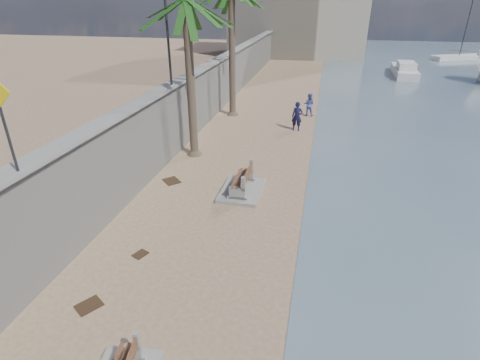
{
  "coord_description": "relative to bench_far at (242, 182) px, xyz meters",
  "views": [
    {
      "loc": [
        2.3,
        -5.63,
        7.54
      ],
      "look_at": [
        -0.5,
        7.0,
        1.2
      ],
      "focal_mm": 28.0,
      "sensor_mm": 36.0,
      "label": 1
    }
  ],
  "objects": [
    {
      "name": "seawall",
      "position": [
        -4.49,
        11.7,
        1.3
      ],
      "size": [
        0.45,
        70.0,
        3.5
      ],
      "primitive_type": "cube",
      "color": "gray",
      "rests_on": "ground_plane"
    },
    {
      "name": "debris_c",
      "position": [
        -3.33,
        0.3,
        -0.44
      ],
      "size": [
        1.01,
        1.01,
        0.03
      ],
      "primitive_type": "cube",
      "rotation": [
        0.0,
        0.0,
        5.51
      ],
      "color": "#382616",
      "rests_on": "ground_plane"
    },
    {
      "name": "sailboat_west",
      "position": [
        20.29,
        43.13,
        -0.14
      ],
      "size": [
        7.61,
        5.12,
        9.58
      ],
      "color": "silver",
      "rests_on": "bay_water"
    },
    {
      "name": "bench_far",
      "position": [
        0.0,
        0.0,
        0.0
      ],
      "size": [
        1.71,
        2.49,
        1.04
      ],
      "color": "gray",
      "rests_on": "ground_plane"
    },
    {
      "name": "ground_plane",
      "position": [
        0.71,
        -8.3,
        -0.45
      ],
      "size": [
        140.0,
        140.0,
        0.0
      ],
      "primitive_type": "plane",
      "color": "#9F7E61"
    },
    {
      "name": "wall_cap",
      "position": [
        -4.49,
        11.7,
        3.1
      ],
      "size": [
        0.8,
        70.0,
        0.12
      ],
      "primitive_type": "cube",
      "color": "gray",
      "rests_on": "seawall"
    },
    {
      "name": "streetlight",
      "position": [
        -4.39,
        3.7,
        6.19
      ],
      "size": [
        0.28,
        0.28,
        5.12
      ],
      "color": "#2D2D33",
      "rests_on": "wall_cap"
    },
    {
      "name": "end_building",
      "position": [
        -1.29,
        43.7,
        6.55
      ],
      "size": [
        18.0,
        12.0,
        14.0
      ],
      "primitive_type": "cube",
      "color": "#B7AA93",
      "rests_on": "ground_plane"
    },
    {
      "name": "pedestrian_sign",
      "position": [
        -4.29,
        -6.8,
        4.7
      ],
      "size": [
        0.78,
        0.07,
        2.4
      ],
      "color": "#2D2D33",
      "rests_on": "wall_cap"
    },
    {
      "name": "debris_d",
      "position": [
        -2.29,
        -5.0,
        -0.44
      ],
      "size": [
        0.52,
        0.57,
        0.03
      ],
      "primitive_type": "cube",
      "rotation": [
        0.0,
        0.0,
        1.17
      ],
      "color": "#382616",
      "rests_on": "ground_plane"
    },
    {
      "name": "palm_mid",
      "position": [
        -3.34,
        3.58,
        6.89
      ],
      "size": [
        5.0,
        5.0,
        8.35
      ],
      "color": "brown",
      "rests_on": "ground_plane"
    },
    {
      "name": "yacht_far",
      "position": [
        11.25,
        29.79,
        -0.1
      ],
      "size": [
        2.39,
        7.52,
        1.5
      ],
      "primitive_type": null,
      "rotation": [
        0.0,
        0.0,
        1.53
      ],
      "color": "silver",
      "rests_on": "bay_water"
    },
    {
      "name": "debris_b",
      "position": [
        -2.64,
        -7.39,
        -0.44
      ],
      "size": [
        0.79,
        0.83,
        0.03
      ],
      "primitive_type": "cube",
      "rotation": [
        0.0,
        0.0,
        4.13
      ],
      "color": "#382616",
      "rests_on": "ground_plane"
    },
    {
      "name": "person_a",
      "position": [
        1.59,
        8.8,
        0.57
      ],
      "size": [
        0.76,
        0.54,
        2.05
      ],
      "primitive_type": "imported",
      "rotation": [
        0.0,
        0.0,
        -0.05
      ],
      "color": "#131233",
      "rests_on": "ground_plane"
    },
    {
      "name": "person_b",
      "position": [
        2.14,
        12.25,
        0.42
      ],
      "size": [
        0.92,
        0.76,
        1.75
      ],
      "primitive_type": "imported",
      "rotation": [
        0.0,
        0.0,
        3.01
      ],
      "color": "#535DAC",
      "rests_on": "ground_plane"
    }
  ]
}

